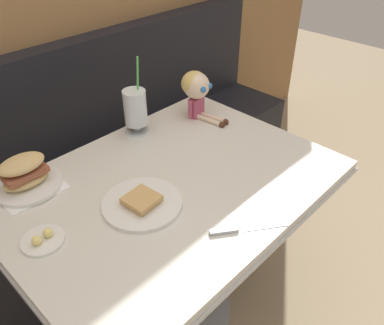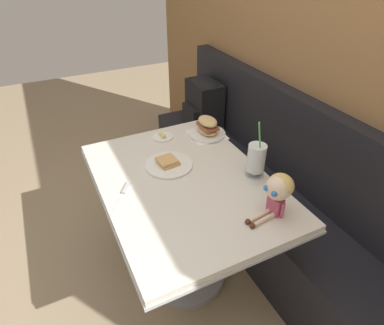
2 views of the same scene
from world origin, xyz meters
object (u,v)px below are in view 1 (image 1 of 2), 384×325
object	(u,v)px
butter_saucer	(43,240)
seated_doll	(196,88)
sandwich_plate	(25,176)
toast_plate	(142,203)
butter_knife	(235,230)
milkshake_glass	(135,110)

from	to	relation	value
butter_saucer	seated_doll	xyz separation A→B (m)	(0.82, 0.19, 0.12)
sandwich_plate	seated_doll	size ratio (longest dim) A/B	0.98
toast_plate	butter_saucer	size ratio (longest dim) A/B	2.08
toast_plate	sandwich_plate	size ratio (longest dim) A/B	1.14
butter_knife	seated_doll	world-z (taller)	seated_doll
sandwich_plate	milkshake_glass	bearing A→B (deg)	1.51
milkshake_glass	seated_doll	world-z (taller)	milkshake_glass
butter_saucer	sandwich_plate	bearing A→B (deg)	71.08
toast_plate	butter_saucer	xyz separation A→B (m)	(-0.29, 0.08, -0.00)
toast_plate	butter_knife	bearing A→B (deg)	-67.34
milkshake_glass	sandwich_plate	world-z (taller)	milkshake_glass
milkshake_glass	sandwich_plate	bearing A→B (deg)	-178.49
toast_plate	seated_doll	bearing A→B (deg)	27.23
sandwich_plate	butter_knife	xyz separation A→B (m)	(0.32, -0.62, -0.04)
butter_saucer	seated_doll	world-z (taller)	seated_doll
sandwich_plate	toast_plate	bearing A→B (deg)	-59.35
seated_doll	butter_knife	bearing A→B (deg)	-127.21
milkshake_glass	butter_saucer	size ratio (longest dim) A/B	2.63
toast_plate	seated_doll	distance (m)	0.61
milkshake_glass	sandwich_plate	size ratio (longest dim) A/B	1.43
toast_plate	butter_saucer	distance (m)	0.30
sandwich_plate	butter_knife	bearing A→B (deg)	-62.79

